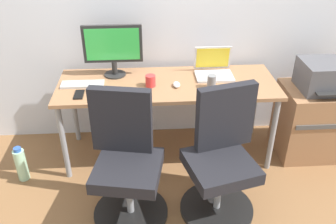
{
  "coord_description": "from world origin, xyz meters",
  "views": [
    {
      "loc": [
        -0.17,
        -2.63,
        2.01
      ],
      "look_at": [
        0.0,
        -0.05,
        0.46
      ],
      "focal_mm": 38.7,
      "sensor_mm": 36.0,
      "label": 1
    }
  ],
  "objects_px": {
    "desktop_monitor": "(113,47)",
    "side_cabinet": "(313,121)",
    "coffee_mug": "(151,81)",
    "office_chair_right": "(221,159)",
    "office_chair_left": "(126,163)",
    "water_bottle_on_floor": "(21,164)",
    "printer": "(324,76)",
    "open_laptop": "(214,69)"
  },
  "relations": [
    {
      "from": "desktop_monitor",
      "to": "side_cabinet",
      "type": "bearing_deg",
      "value": -7.35
    },
    {
      "from": "coffee_mug",
      "to": "desktop_monitor",
      "type": "bearing_deg",
      "value": 142.92
    },
    {
      "from": "office_chair_right",
      "to": "coffee_mug",
      "type": "bearing_deg",
      "value": 127.62
    },
    {
      "from": "desktop_monitor",
      "to": "office_chair_left",
      "type": "bearing_deg",
      "value": -82.82
    },
    {
      "from": "office_chair_right",
      "to": "office_chair_left",
      "type": "bearing_deg",
      "value": 179.91
    },
    {
      "from": "desktop_monitor",
      "to": "water_bottle_on_floor",
      "type": "bearing_deg",
      "value": -149.84
    },
    {
      "from": "desktop_monitor",
      "to": "coffee_mug",
      "type": "distance_m",
      "value": 0.42
    },
    {
      "from": "office_chair_left",
      "to": "office_chair_right",
      "type": "relative_size",
      "value": 1.0
    },
    {
      "from": "office_chair_left",
      "to": "desktop_monitor",
      "type": "relative_size",
      "value": 1.96
    },
    {
      "from": "office_chair_right",
      "to": "water_bottle_on_floor",
      "type": "height_order",
      "value": "office_chair_right"
    },
    {
      "from": "printer",
      "to": "side_cabinet",
      "type": "bearing_deg",
      "value": 90.0
    },
    {
      "from": "open_laptop",
      "to": "office_chair_right",
      "type": "bearing_deg",
      "value": -94.56
    },
    {
      "from": "office_chair_left",
      "to": "open_laptop",
      "type": "height_order",
      "value": "office_chair_left"
    },
    {
      "from": "office_chair_right",
      "to": "printer",
      "type": "xyz_separation_m",
      "value": [
        0.94,
        0.61,
        0.33
      ]
    },
    {
      "from": "printer",
      "to": "open_laptop",
      "type": "xyz_separation_m",
      "value": [
        -0.88,
        0.18,
        0.01
      ]
    },
    {
      "from": "office_chair_left",
      "to": "side_cabinet",
      "type": "distance_m",
      "value": 1.72
    },
    {
      "from": "office_chair_left",
      "to": "coffee_mug",
      "type": "relative_size",
      "value": 10.22
    },
    {
      "from": "side_cabinet",
      "to": "open_laptop",
      "type": "height_order",
      "value": "open_laptop"
    },
    {
      "from": "office_chair_right",
      "to": "water_bottle_on_floor",
      "type": "xyz_separation_m",
      "value": [
        -1.54,
        0.39,
        -0.28
      ]
    },
    {
      "from": "printer",
      "to": "open_laptop",
      "type": "distance_m",
      "value": 0.9
    },
    {
      "from": "side_cabinet",
      "to": "open_laptop",
      "type": "xyz_separation_m",
      "value": [
        -0.88,
        0.18,
        0.45
      ]
    },
    {
      "from": "coffee_mug",
      "to": "open_laptop",
      "type": "bearing_deg",
      "value": 18.58
    },
    {
      "from": "office_chair_left",
      "to": "desktop_monitor",
      "type": "distance_m",
      "value": 0.99
    },
    {
      "from": "coffee_mug",
      "to": "printer",
      "type": "bearing_deg",
      "value": 0.06
    },
    {
      "from": "office_chair_right",
      "to": "coffee_mug",
      "type": "relative_size",
      "value": 10.22
    },
    {
      "from": "office_chair_right",
      "to": "printer",
      "type": "relative_size",
      "value": 2.35
    },
    {
      "from": "water_bottle_on_floor",
      "to": "coffee_mug",
      "type": "distance_m",
      "value": 1.25
    },
    {
      "from": "office_chair_left",
      "to": "open_laptop",
      "type": "distance_m",
      "value": 1.12
    },
    {
      "from": "open_laptop",
      "to": "coffee_mug",
      "type": "height_order",
      "value": "open_laptop"
    },
    {
      "from": "printer",
      "to": "open_laptop",
      "type": "height_order",
      "value": "open_laptop"
    },
    {
      "from": "office_chair_right",
      "to": "desktop_monitor",
      "type": "distance_m",
      "value": 1.25
    },
    {
      "from": "open_laptop",
      "to": "office_chair_left",
      "type": "bearing_deg",
      "value": -132.5
    },
    {
      "from": "office_chair_right",
      "to": "printer",
      "type": "distance_m",
      "value": 1.17
    },
    {
      "from": "side_cabinet",
      "to": "desktop_monitor",
      "type": "bearing_deg",
      "value": 172.65
    },
    {
      "from": "desktop_monitor",
      "to": "coffee_mug",
      "type": "bearing_deg",
      "value": -37.08
    },
    {
      "from": "desktop_monitor",
      "to": "open_laptop",
      "type": "bearing_deg",
      "value": -2.97
    },
    {
      "from": "side_cabinet",
      "to": "desktop_monitor",
      "type": "relative_size",
      "value": 1.31
    },
    {
      "from": "office_chair_right",
      "to": "coffee_mug",
      "type": "height_order",
      "value": "office_chair_right"
    },
    {
      "from": "side_cabinet",
      "to": "desktop_monitor",
      "type": "height_order",
      "value": "desktop_monitor"
    },
    {
      "from": "side_cabinet",
      "to": "coffee_mug",
      "type": "distance_m",
      "value": 1.48
    },
    {
      "from": "office_chair_right",
      "to": "side_cabinet",
      "type": "distance_m",
      "value": 1.13
    },
    {
      "from": "side_cabinet",
      "to": "office_chair_right",
      "type": "bearing_deg",
      "value": -146.88
    }
  ]
}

